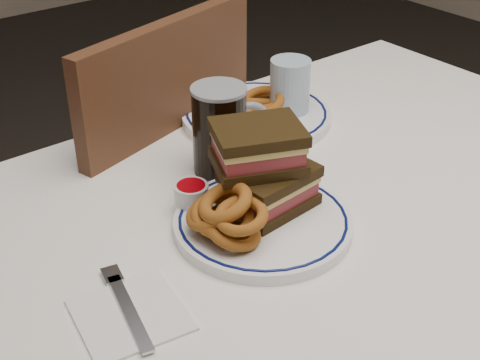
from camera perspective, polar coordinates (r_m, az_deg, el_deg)
dining_table at (r=1.12m, az=6.52°, el=-6.23°), size 1.27×0.87×0.75m
chair_far at (r=1.47m, az=-8.95°, el=-2.22°), size 0.54×0.54×0.96m
main_plate at (r=0.99m, az=1.95°, el=-3.61°), size 0.26×0.26×0.02m
reuben_sandwich at (r=0.98m, az=2.04°, el=1.09°), size 0.16×0.14×0.13m
onion_rings_main at (r=0.93m, az=-1.12°, el=-3.08°), size 0.11×0.13×0.09m
ketchup_ramekin at (r=1.01m, az=-4.18°, el=-1.08°), size 0.05×0.05×0.03m
beer_mug at (r=1.10m, az=-1.61°, el=4.36°), size 0.13×0.09×0.15m
water_glass at (r=1.28m, az=4.26°, el=7.66°), size 0.08×0.08×0.12m
far_plate at (r=1.29m, az=1.37°, el=5.59°), size 0.29×0.29×0.02m
onion_rings_far at (r=1.28m, az=1.50°, el=6.64°), size 0.12×0.13×0.08m
napkin_fork at (r=0.86m, az=-9.43°, el=-11.10°), size 0.15×0.17×0.01m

